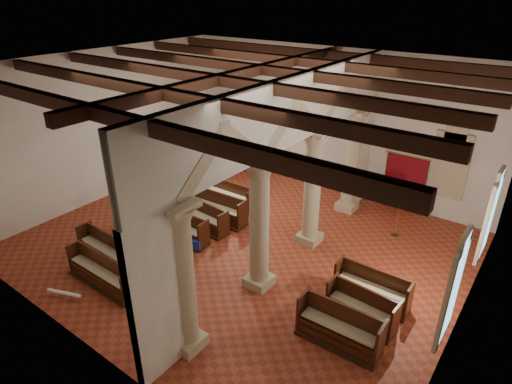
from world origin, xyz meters
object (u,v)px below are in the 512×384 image
object	(u,v)px
processional_banner	(398,217)
aisle_pew_0	(339,332)
nave_pew_0	(102,276)
pipe_organ	(239,140)
lectern	(266,163)

from	to	relation	value
processional_banner	aisle_pew_0	size ratio (longest dim) A/B	0.95
nave_pew_0	aisle_pew_0	world-z (taller)	aisle_pew_0
pipe_organ	nave_pew_0	distance (m)	10.16
lectern	processional_banner	world-z (taller)	processional_banner
pipe_organ	aisle_pew_0	distance (m)	12.10
pipe_organ	lectern	xyz separation A→B (m)	(1.61, -0.01, -0.81)
lectern	nave_pew_0	distance (m)	9.82
processional_banner	nave_pew_0	world-z (taller)	processional_banner
processional_banner	aisle_pew_0	bearing A→B (deg)	-106.84
lectern	nave_pew_0	xyz separation A→B (m)	(0.92, -9.77, -0.24)
nave_pew_0	aisle_pew_0	size ratio (longest dim) A/B	1.24
pipe_organ	nave_pew_0	bearing A→B (deg)	-75.53
lectern	nave_pew_0	size ratio (longest dim) A/B	0.51
lectern	aisle_pew_0	distance (m)	10.86
pipe_organ	lectern	size ratio (longest dim) A/B	3.24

